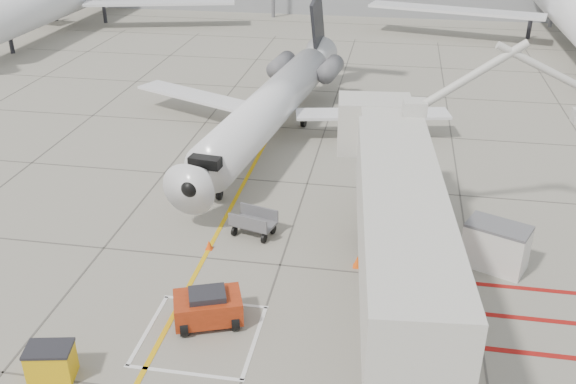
% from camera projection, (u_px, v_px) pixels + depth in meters
% --- Properties ---
extents(ground_plane, '(260.00, 260.00, 0.00)m').
position_uv_depth(ground_plane, '(261.00, 324.00, 23.81)').
color(ground_plane, gray).
rests_on(ground_plane, ground).
extents(regional_jet, '(25.03, 29.98, 7.21)m').
position_uv_depth(regional_jet, '(260.00, 94.00, 36.65)').
color(regional_jet, silver).
rests_on(regional_jet, ground_plane).
extents(jet_bridge, '(10.56, 19.56, 7.54)m').
position_uv_depth(jet_bridge, '(400.00, 239.00, 21.98)').
color(jet_bridge, beige).
rests_on(jet_bridge, ground_plane).
extents(pushback_tug, '(2.84, 2.30, 1.44)m').
position_uv_depth(pushback_tug, '(208.00, 306.00, 23.59)').
color(pushback_tug, '#A12D0F').
rests_on(pushback_tug, ground_plane).
extents(spill_bin, '(1.61, 1.23, 1.25)m').
position_uv_depth(spill_bin, '(51.00, 362.00, 21.04)').
color(spill_bin, gold).
rests_on(spill_bin, ground_plane).
extents(baggage_cart, '(2.20, 1.70, 1.23)m').
position_uv_depth(baggage_cart, '(254.00, 223.00, 29.36)').
color(baggage_cart, '#555459').
rests_on(baggage_cart, ground_plane).
extents(ground_power_unit, '(2.90, 2.37, 1.99)m').
position_uv_depth(ground_power_unit, '(496.00, 246.00, 26.81)').
color(ground_power_unit, silver).
rests_on(ground_power_unit, ground_plane).
extents(cone_nose, '(0.32, 0.32, 0.44)m').
position_uv_depth(cone_nose, '(209.00, 245.00, 28.39)').
color(cone_nose, '#EA470C').
rests_on(cone_nose, ground_plane).
extents(cone_side, '(0.38, 0.38, 0.53)m').
position_uv_depth(cone_side, '(357.00, 261.00, 27.10)').
color(cone_side, '#F2510C').
rests_on(cone_side, ground_plane).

